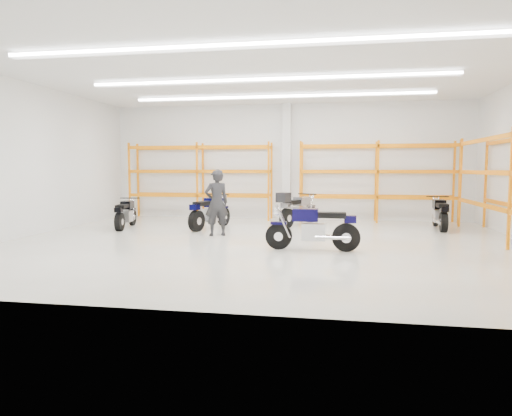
% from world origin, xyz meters
% --- Properties ---
extents(ground, '(14.00, 14.00, 0.00)m').
position_xyz_m(ground, '(0.00, 0.00, 0.00)').
color(ground, beige).
rests_on(ground, ground).
extents(room_shell, '(14.02, 12.02, 4.51)m').
position_xyz_m(room_shell, '(0.00, 0.03, 3.28)').
color(room_shell, white).
rests_on(room_shell, ground).
extents(motorcycle_main, '(2.30, 0.76, 1.13)m').
position_xyz_m(motorcycle_main, '(1.45, -0.91, 0.53)').
color(motorcycle_main, black).
rests_on(motorcycle_main, ground).
extents(motorcycle_back_a, '(0.67, 2.02, 0.99)m').
position_xyz_m(motorcycle_back_a, '(-4.97, 2.09, 0.47)').
color(motorcycle_back_a, black).
rests_on(motorcycle_back_a, ground).
extents(motorcycle_back_b, '(1.02, 2.23, 1.12)m').
position_xyz_m(motorcycle_back_b, '(-2.22, 2.49, 0.53)').
color(motorcycle_back_b, black).
rests_on(motorcycle_back_b, ground).
extents(motorcycle_back_c, '(1.29, 2.16, 1.19)m').
position_xyz_m(motorcycle_back_c, '(0.56, 3.71, 0.57)').
color(motorcycle_back_c, black).
rests_on(motorcycle_back_c, ground).
extents(motorcycle_back_d, '(0.72, 2.17, 1.06)m').
position_xyz_m(motorcycle_back_d, '(5.26, 3.60, 0.50)').
color(motorcycle_back_d, black).
rests_on(motorcycle_back_d, ground).
extents(standing_man, '(0.85, 0.77, 1.96)m').
position_xyz_m(standing_man, '(-1.57, 1.04, 0.98)').
color(standing_man, black).
rests_on(standing_man, ground).
extents(structural_column, '(0.32, 0.32, 4.50)m').
position_xyz_m(structural_column, '(0.00, 5.82, 2.25)').
color(structural_column, white).
rests_on(structural_column, ground).
extents(pallet_racking_back_left, '(5.67, 0.87, 3.00)m').
position_xyz_m(pallet_racking_back_left, '(-3.40, 5.48, 1.79)').
color(pallet_racking_back_left, orange).
rests_on(pallet_racking_back_left, ground).
extents(pallet_racking_back_right, '(5.67, 0.87, 3.00)m').
position_xyz_m(pallet_racking_back_right, '(3.40, 5.48, 1.79)').
color(pallet_racking_back_right, orange).
rests_on(pallet_racking_back_right, ground).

